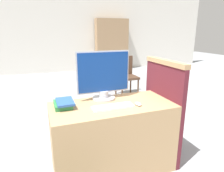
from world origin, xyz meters
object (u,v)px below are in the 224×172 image
object	(u,v)px
monitor	(103,76)
mouse	(138,104)
keyboard	(113,107)
far_chair	(125,74)
book_stack	(64,104)

from	to	relation	value
monitor	mouse	size ratio (longest dim) A/B	6.18
monitor	mouse	bearing A→B (deg)	-49.13
monitor	keyboard	world-z (taller)	monitor
mouse	far_chair	distance (m)	2.59
keyboard	book_stack	distance (m)	0.47
keyboard	monitor	bearing A→B (deg)	91.00
monitor	far_chair	size ratio (longest dim) A/B	0.64
keyboard	far_chair	distance (m)	2.67
mouse	book_stack	size ratio (longest dim) A/B	0.35
keyboard	mouse	size ratio (longest dim) A/B	4.40
mouse	book_stack	world-z (taller)	book_stack
monitor	far_chair	distance (m)	2.47
mouse	far_chair	bearing A→B (deg)	68.59
mouse	book_stack	distance (m)	0.72
book_stack	keyboard	bearing A→B (deg)	-22.58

